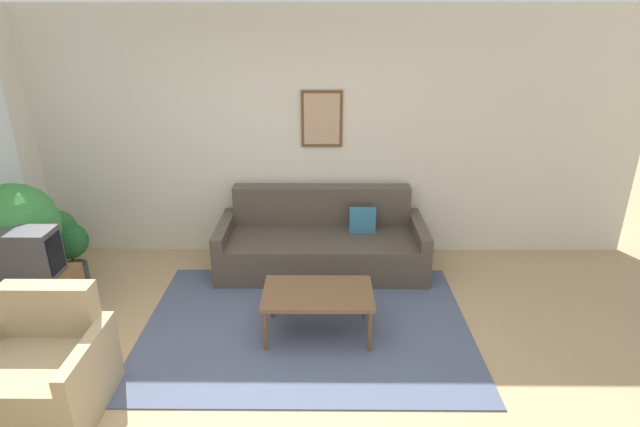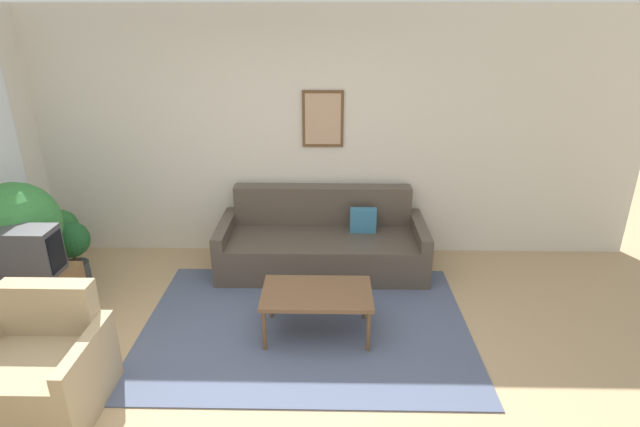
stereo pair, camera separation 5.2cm
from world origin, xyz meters
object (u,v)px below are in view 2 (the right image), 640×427
object	(u,v)px
tv	(22,252)
armchair	(40,372)
couch	(322,243)
coffee_table	(317,295)
potted_plant_tall	(17,228)

from	to	relation	value
tv	armchair	world-z (taller)	tv
couch	tv	bearing A→B (deg)	-153.95
coffee_table	tv	bearing A→B (deg)	179.06
couch	tv	world-z (taller)	tv
couch	potted_plant_tall	bearing A→B (deg)	-163.26
tv	armchair	xyz separation A→B (m)	(0.56, -0.93, -0.46)
armchair	potted_plant_tall	size ratio (longest dim) A/B	0.69
coffee_table	potted_plant_tall	xyz separation A→B (m)	(-2.71, 0.43, 0.42)
armchair	coffee_table	bearing A→B (deg)	25.97
tv	armchair	size ratio (longest dim) A/B	0.70
tv	potted_plant_tall	world-z (taller)	potted_plant_tall
tv	potted_plant_tall	xyz separation A→B (m)	(-0.26, 0.39, 0.05)
couch	tv	size ratio (longest dim) A/B	3.76
coffee_table	potted_plant_tall	bearing A→B (deg)	171.03
couch	potted_plant_tall	xyz separation A→B (m)	(-2.74, -0.83, 0.52)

